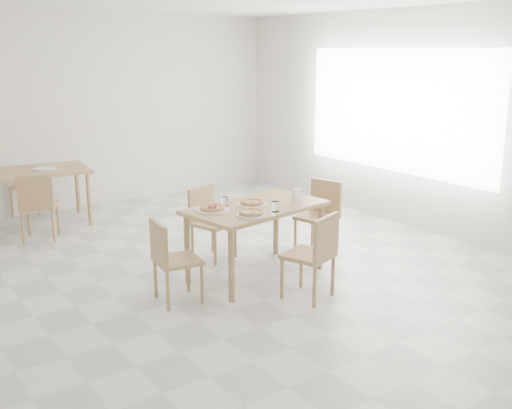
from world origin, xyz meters
TOP-DOWN VIEW (x-y plane):
  - room at (2.98, 0.30)m, footprint 7.28×7.00m
  - main_table at (0.30, -0.31)m, footprint 1.51×1.00m
  - chair_south at (0.40, -1.12)m, footprint 0.52×0.52m
  - chair_north at (0.20, 0.46)m, footprint 0.49×0.49m
  - chair_west at (-0.74, -0.41)m, footprint 0.43×0.43m
  - chair_east at (1.37, -0.09)m, footprint 0.50×0.50m
  - plate_margherita at (0.27, -0.28)m, footprint 0.30×0.30m
  - plate_mushroom at (0.04, -0.60)m, footprint 0.30×0.30m
  - plate_pepperoni at (-0.16, -0.24)m, footprint 0.32×0.32m
  - pizza_margherita at (0.27, -0.28)m, footprint 0.30×0.30m
  - pizza_mushroom at (0.04, -0.60)m, footprint 0.25×0.25m
  - pizza_pepperoni at (-0.16, -0.24)m, footprint 0.31×0.31m
  - tumbler_a at (0.04, -0.13)m, footprint 0.07×0.07m
  - tumbler_b at (0.32, -0.61)m, footprint 0.08×0.08m
  - napkin_holder at (0.71, -0.46)m, footprint 0.14×0.09m
  - fork_a at (0.76, -0.27)m, footprint 0.06×0.18m
  - fork_b at (0.48, -0.10)m, footprint 0.07×0.19m
  - second_table at (-1.08, 2.90)m, footprint 1.60×1.04m
  - chair_back_s at (-1.19, 2.16)m, footprint 0.56×0.56m
  - chair_back_n at (-0.98, 3.67)m, footprint 0.49×0.49m
  - plate_empty at (-0.88, 2.82)m, footprint 0.28×0.28m

SIDE VIEW (x-z plane):
  - chair_west at x=-0.74m, z-range 0.06..0.85m
  - chair_north at x=0.20m, z-range 0.06..0.86m
  - chair_east at x=1.37m, z-range 0.07..0.89m
  - chair_south at x=0.40m, z-range 0.07..0.89m
  - chair_back_n at x=-0.98m, z-range 0.07..0.89m
  - chair_back_s at x=-1.19m, z-range 0.07..0.91m
  - main_table at x=0.30m, z-range 0.29..1.04m
  - second_table at x=-1.08m, z-range 0.29..1.04m
  - fork_a at x=0.76m, z-range 0.75..0.76m
  - fork_b at x=0.48m, z-range 0.75..0.76m
  - plate_margherita at x=0.27m, z-range 0.75..0.77m
  - plate_mushroom at x=0.04m, z-range 0.75..0.77m
  - plate_pepperoni at x=-0.16m, z-range 0.75..0.77m
  - plate_empty at x=-0.88m, z-range 0.75..0.77m
  - pizza_margherita at x=0.27m, z-range 0.76..0.80m
  - pizza_mushroom at x=0.04m, z-range 0.76..0.80m
  - pizza_pepperoni at x=-0.16m, z-range 0.77..0.80m
  - tumbler_a at x=0.04m, z-range 0.75..0.85m
  - tumbler_b at x=0.32m, z-range 0.75..0.85m
  - napkin_holder at x=0.71m, z-range 0.75..0.89m
  - room at x=2.98m, z-range -2.00..5.00m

